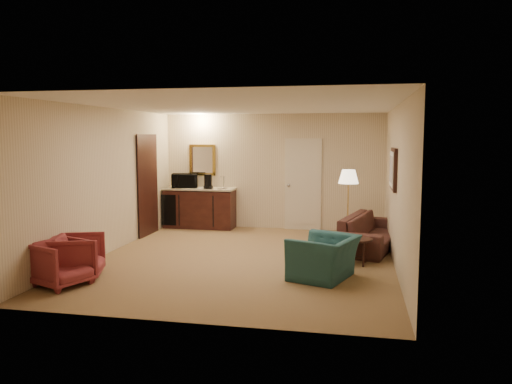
# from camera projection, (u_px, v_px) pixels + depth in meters

# --- Properties ---
(ground) EXTENTS (6.00, 6.00, 0.00)m
(ground) POSITION_uv_depth(u_px,v_px,m) (244.00, 259.00, 8.54)
(ground) COLOR olive
(ground) RESTS_ON ground
(room_walls) EXTENTS (5.02, 6.01, 2.61)m
(room_walls) POSITION_uv_depth(u_px,v_px,m) (247.00, 157.00, 9.12)
(room_walls) COLOR beige
(room_walls) RESTS_ON ground
(wetbar_cabinet) EXTENTS (1.64, 0.58, 0.92)m
(wetbar_cabinet) POSITION_uv_depth(u_px,v_px,m) (200.00, 208.00, 11.46)
(wetbar_cabinet) COLOR #3C1913
(wetbar_cabinet) RESTS_ON ground
(sofa) EXTENTS (1.13, 2.22, 0.83)m
(sofa) POSITION_uv_depth(u_px,v_px,m) (371.00, 226.00, 9.34)
(sofa) COLOR black
(sofa) RESTS_ON ground
(teal_armchair) EXTENTS (0.91, 1.12, 0.84)m
(teal_armchair) POSITION_uv_depth(u_px,v_px,m) (324.00, 250.00, 7.34)
(teal_armchair) COLOR #204E51
(teal_armchair) RESTS_ON ground
(rose_chair_near) EXTENTS (0.85, 0.87, 0.71)m
(rose_chair_near) POSITION_uv_depth(u_px,v_px,m) (62.00, 261.00, 6.97)
(rose_chair_near) COLOR maroon
(rose_chair_near) RESTS_ON ground
(rose_chair_far) EXTENTS (0.84, 0.87, 0.71)m
(rose_chair_far) POSITION_uv_depth(u_px,v_px,m) (78.00, 254.00, 7.36)
(rose_chair_far) COLOR maroon
(rose_chair_far) RESTS_ON ground
(coffee_table) EXTENTS (0.80, 0.58, 0.43)m
(coffee_table) POSITION_uv_depth(u_px,v_px,m) (349.00, 251.00, 8.21)
(coffee_table) COLOR black
(coffee_table) RESTS_ON ground
(floor_lamp) EXTENTS (0.45, 0.45, 1.46)m
(floor_lamp) POSITION_uv_depth(u_px,v_px,m) (348.00, 207.00, 9.65)
(floor_lamp) COLOR gold
(floor_lamp) RESTS_ON ground
(waste_bin) EXTENTS (0.34, 0.34, 0.33)m
(waste_bin) POSITION_uv_depth(u_px,v_px,m) (226.00, 222.00, 11.30)
(waste_bin) COLOR black
(waste_bin) RESTS_ON ground
(microwave) EXTENTS (0.65, 0.47, 0.39)m
(microwave) POSITION_uv_depth(u_px,v_px,m) (185.00, 179.00, 11.46)
(microwave) COLOR black
(microwave) RESTS_ON wetbar_cabinet
(coffee_maker) EXTENTS (0.19, 0.19, 0.32)m
(coffee_maker) POSITION_uv_depth(u_px,v_px,m) (208.00, 182.00, 11.23)
(coffee_maker) COLOR black
(coffee_maker) RESTS_ON wetbar_cabinet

